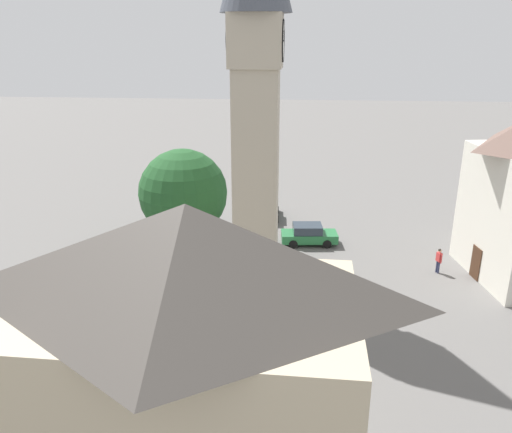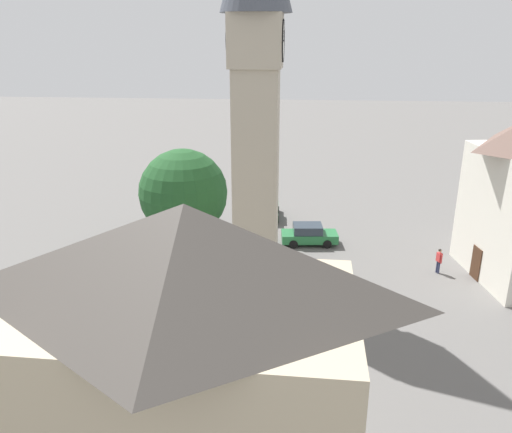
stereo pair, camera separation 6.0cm
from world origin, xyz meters
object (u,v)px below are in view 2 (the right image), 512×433
(car_red_corner, at_px, (309,234))
(pedestrian, at_px, (439,259))
(clock_tower, at_px, (256,61))
(car_silver_kerb, at_px, (268,210))
(car_blue_kerb, at_px, (49,286))
(tree, at_px, (183,193))
(building_shop_left, at_px, (192,377))

(car_red_corner, distance_m, pedestrian, 9.33)
(clock_tower, bearing_deg, car_silver_kerb, -179.68)
(car_blue_kerb, xyz_separation_m, tree, (-7.42, 6.49, 3.62))
(car_blue_kerb, bearing_deg, building_shop_left, 40.56)
(clock_tower, xyz_separation_m, tree, (-4.68, -5.47, -8.97))
(building_shop_left, bearing_deg, pedestrian, 147.73)
(pedestrian, bearing_deg, car_red_corner, -116.45)
(car_silver_kerb, bearing_deg, car_blue_kerb, -38.27)
(car_blue_kerb, xyz_separation_m, building_shop_left, (13.57, 11.61, 4.62))
(car_silver_kerb, distance_m, pedestrian, 15.18)
(car_red_corner, xyz_separation_m, tree, (2.18, -8.78, 3.62))
(car_blue_kerb, relative_size, car_red_corner, 1.04)
(car_blue_kerb, relative_size, pedestrian, 2.63)
(car_silver_kerb, relative_size, car_red_corner, 0.98)
(pedestrian, bearing_deg, car_silver_kerb, -129.37)
(car_silver_kerb, bearing_deg, car_red_corner, 31.73)
(pedestrian, height_order, building_shop_left, building_shop_left)
(car_blue_kerb, distance_m, car_red_corner, 18.03)
(car_silver_kerb, bearing_deg, building_shop_left, -0.55)
(car_silver_kerb, bearing_deg, tree, -35.22)
(clock_tower, xyz_separation_m, building_shop_left, (16.30, -0.34, -7.97))
(clock_tower, xyz_separation_m, pedestrian, (-2.71, 11.66, -12.34))
(car_blue_kerb, bearing_deg, tree, 138.84)
(pedestrian, bearing_deg, building_shop_left, -32.27)
(car_blue_kerb, height_order, car_red_corner, same)
(car_silver_kerb, distance_m, building_shop_left, 29.01)
(tree, bearing_deg, car_silver_kerb, 144.78)
(pedestrian, distance_m, building_shop_left, 22.91)
(clock_tower, bearing_deg, pedestrian, 103.06)
(car_red_corner, bearing_deg, car_blue_kerb, -57.85)
(car_silver_kerb, relative_size, tree, 0.56)
(car_blue_kerb, distance_m, car_silver_kerb, 19.19)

